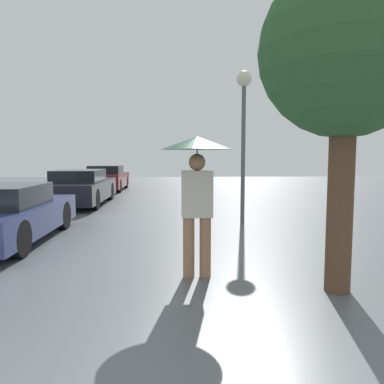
# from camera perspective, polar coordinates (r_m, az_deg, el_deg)

# --- Properties ---
(pedestrian) EXTENTS (1.00, 1.00, 1.97)m
(pedestrian) POSITION_cam_1_polar(r_m,az_deg,el_deg) (5.16, 0.78, 3.22)
(pedestrian) COLOR #9E7051
(pedestrian) RESTS_ON ground_plane
(parked_car_second) EXTENTS (1.73, 4.05, 1.15)m
(parked_car_second) POSITION_cam_1_polar(r_m,az_deg,el_deg) (8.30, -26.69, -3.10)
(parked_car_second) COLOR navy
(parked_car_second) RESTS_ON ground_plane
(parked_car_third) EXTENTS (1.76, 4.57, 1.23)m
(parked_car_third) POSITION_cam_1_polar(r_m,az_deg,el_deg) (13.73, -16.61, 0.63)
(parked_car_third) COLOR black
(parked_car_third) RESTS_ON ground_plane
(parked_car_farthest) EXTENTS (1.75, 4.09, 1.24)m
(parked_car_farthest) POSITION_cam_1_polar(r_m,az_deg,el_deg) (19.26, -12.86, 2.05)
(parked_car_farthest) COLOR maroon
(parked_car_farthest) RESTS_ON ground_plane
(tree) EXTENTS (2.09, 2.09, 4.01)m
(tree) POSITION_cam_1_polar(r_m,az_deg,el_deg) (5.10, 22.39, 18.89)
(tree) COLOR brown
(tree) RESTS_ON ground_plane
(street_lamp) EXTENTS (0.38, 0.38, 3.81)m
(street_lamp) POSITION_cam_1_polar(r_m,az_deg,el_deg) (9.63, 7.89, 12.38)
(street_lamp) COLOR #515456
(street_lamp) RESTS_ON ground_plane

